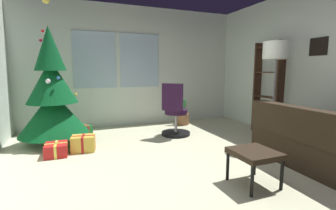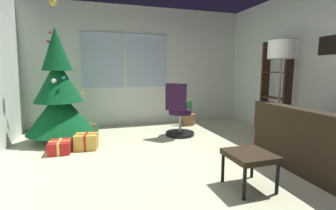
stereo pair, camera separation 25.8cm
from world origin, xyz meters
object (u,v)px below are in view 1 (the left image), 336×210
object	(u,v)px
holiday_tree	(52,96)
office_chair	(175,115)
potted_plant	(182,114)
footstool	(254,155)
floor_lamp	(276,56)
gift_box_green	(83,130)
bookshelf	(268,93)
gift_box_red	(56,149)
gift_box_gold	(83,143)

from	to	relation	value
holiday_tree	office_chair	bearing A→B (deg)	-9.27
potted_plant	footstool	bearing A→B (deg)	-100.15
floor_lamp	footstool	bearing A→B (deg)	-140.99
gift_box_green	bookshelf	size ratio (longest dim) A/B	0.22
footstool	potted_plant	world-z (taller)	potted_plant
gift_box_red	potted_plant	distance (m)	2.90
footstool	floor_lamp	xyz separation A→B (m)	(1.30, 1.05, 1.16)
office_chair	bookshelf	world-z (taller)	bookshelf
footstool	holiday_tree	bearing A→B (deg)	130.29
gift_box_green	floor_lamp	xyz separation A→B (m)	(2.97, -1.78, 1.39)
gift_box_red	bookshelf	bearing A→B (deg)	-2.12
bookshelf	floor_lamp	bearing A→B (deg)	-127.43
gift_box_red	office_chair	distance (m)	2.13
floor_lamp	potted_plant	distance (m)	2.47
holiday_tree	potted_plant	distance (m)	2.80
gift_box_gold	potted_plant	size ratio (longest dim) A/B	0.55
holiday_tree	potted_plant	bearing A→B (deg)	10.51
gift_box_green	floor_lamp	size ratio (longest dim) A/B	0.23
gift_box_red	gift_box_green	world-z (taller)	gift_box_green
gift_box_gold	office_chair	size ratio (longest dim) A/B	0.38
footstool	bookshelf	world-z (taller)	bookshelf
office_chair	holiday_tree	bearing A→B (deg)	170.73
gift_box_gold	office_chair	world-z (taller)	office_chair
gift_box_gold	potted_plant	distance (m)	2.53
holiday_tree	gift_box_gold	world-z (taller)	holiday_tree
gift_box_red	gift_box_gold	xyz separation A→B (m)	(0.39, 0.07, 0.03)
gift_box_gold	bookshelf	world-z (taller)	bookshelf
footstool	potted_plant	xyz separation A→B (m)	(0.54, 3.03, -0.10)
footstool	gift_box_red	world-z (taller)	footstool
gift_box_gold	potted_plant	xyz separation A→B (m)	(2.25, 1.15, 0.11)
holiday_tree	footstool	bearing A→B (deg)	-49.71
gift_box_red	office_chair	world-z (taller)	office_chair
gift_box_green	gift_box_gold	distance (m)	0.95
gift_box_green	floor_lamp	bearing A→B (deg)	-30.87
gift_box_gold	holiday_tree	bearing A→B (deg)	124.25
office_chair	floor_lamp	distance (m)	2.05
footstool	potted_plant	distance (m)	3.08
footstool	gift_box_green	xyz separation A→B (m)	(-1.67, 2.83, -0.23)
gift_box_green	footstool	bearing A→B (deg)	-59.44
footstool	gift_box_gold	distance (m)	2.55
office_chair	gift_box_gold	bearing A→B (deg)	-169.91
holiday_tree	gift_box_red	bearing A→B (deg)	-85.48
gift_box_green	holiday_tree	bearing A→B (deg)	-148.18
gift_box_gold	floor_lamp	xyz separation A→B (m)	(3.00, -0.83, 1.37)
footstool	bookshelf	xyz separation A→B (m)	(1.77, 1.67, 0.49)
gift_box_red	gift_box_green	distance (m)	1.10
bookshelf	potted_plant	size ratio (longest dim) A/B	2.58
bookshelf	potted_plant	world-z (taller)	bookshelf
bookshelf	gift_box_gold	bearing A→B (deg)	176.54
holiday_tree	office_chair	xyz separation A→B (m)	(2.14, -0.35, -0.42)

